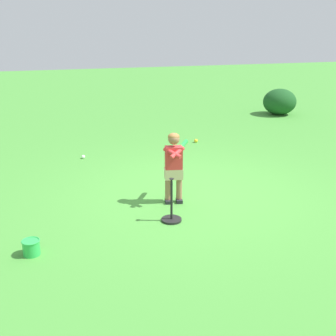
# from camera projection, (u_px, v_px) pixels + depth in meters

# --- Properties ---
(ground_plane) EXTENTS (40.00, 40.00, 0.00)m
(ground_plane) POSITION_uv_depth(u_px,v_px,m) (195.00, 194.00, 6.89)
(ground_plane) COLOR #479338
(child_batter) EXTENTS (0.47, 0.54, 1.08)m
(child_batter) POSITION_uv_depth(u_px,v_px,m) (174.00, 161.00, 6.36)
(child_batter) COLOR #232328
(child_batter) RESTS_ON ground
(play_ball_behind_batter) EXTENTS (0.09, 0.09, 0.09)m
(play_ball_behind_batter) POSITION_uv_depth(u_px,v_px,m) (196.00, 141.00, 9.79)
(play_ball_behind_batter) COLOR yellow
(play_ball_behind_batter) RESTS_ON ground
(play_ball_center_lawn) EXTENTS (0.07, 0.07, 0.07)m
(play_ball_center_lawn) POSITION_uv_depth(u_px,v_px,m) (83.00, 157.00, 8.64)
(play_ball_center_lawn) COLOR white
(play_ball_center_lawn) RESTS_ON ground
(batting_tee) EXTENTS (0.28, 0.28, 0.62)m
(batting_tee) POSITION_uv_depth(u_px,v_px,m) (171.00, 214.00, 5.92)
(batting_tee) COLOR black
(batting_tee) RESTS_ON ground
(toy_bucket) EXTENTS (0.22, 0.22, 0.19)m
(toy_bucket) POSITION_uv_depth(u_px,v_px,m) (31.00, 247.00, 5.05)
(toy_bucket) COLOR green
(toy_bucket) RESTS_ON ground
(shrub_left_background) EXTENTS (0.97, 0.94, 0.76)m
(shrub_left_background) POSITION_uv_depth(u_px,v_px,m) (280.00, 102.00, 12.66)
(shrub_left_background) COLOR #194C1E
(shrub_left_background) RESTS_ON ground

